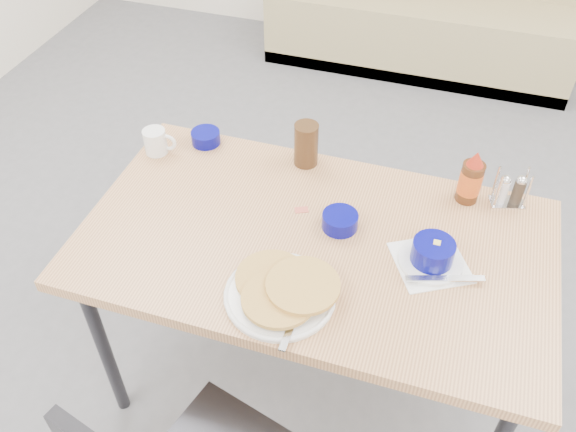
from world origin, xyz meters
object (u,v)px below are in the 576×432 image
(grits_setting, at_px, (432,255))
(creamer_bowl, at_px, (206,137))
(condiment_caddy, at_px, (510,192))
(syrup_bottle, at_px, (471,179))
(dining_table, at_px, (314,253))
(pancake_plate, at_px, (282,291))
(amber_tumbler, at_px, (306,144))
(booth_bench, at_px, (423,10))
(coffee_mug, at_px, (156,141))
(butter_bowl, at_px, (340,221))

(grits_setting, height_order, creamer_bowl, grits_setting)
(condiment_caddy, height_order, syrup_bottle, syrup_bottle)
(dining_table, bearing_deg, pancake_plate, -95.97)
(amber_tumbler, bearing_deg, pancake_plate, -79.66)
(booth_bench, relative_size, coffee_mug, 16.58)
(condiment_caddy, xyz_separation_m, syrup_bottle, (-0.13, -0.02, 0.04))
(amber_tumbler, bearing_deg, coffee_mug, -168.79)
(butter_bowl, bearing_deg, grits_setting, -13.01)
(grits_setting, bearing_deg, butter_bowl, 166.99)
(coffee_mug, distance_m, condiment_caddy, 1.18)
(pancake_plate, bearing_deg, dining_table, 84.03)
(booth_bench, relative_size, butter_bowl, 17.35)
(pancake_plate, distance_m, syrup_bottle, 0.71)
(butter_bowl, bearing_deg, condiment_caddy, 29.23)
(creamer_bowl, height_order, syrup_bottle, syrup_bottle)
(pancake_plate, relative_size, coffee_mug, 2.84)
(creamer_bowl, bearing_deg, pancake_plate, -50.61)
(coffee_mug, bearing_deg, condiment_caddy, 4.90)
(booth_bench, xyz_separation_m, condiment_caddy, (0.54, -2.19, 0.45))
(dining_table, relative_size, amber_tumbler, 9.14)
(creamer_bowl, xyz_separation_m, syrup_bottle, (0.91, -0.02, 0.06))
(dining_table, height_order, condiment_caddy, condiment_caddy)
(creamer_bowl, height_order, amber_tumbler, amber_tumbler)
(dining_table, relative_size, butter_bowl, 12.78)
(pancake_plate, height_order, grits_setting, grits_setting)
(coffee_mug, relative_size, condiment_caddy, 0.90)
(dining_table, distance_m, creamer_bowl, 0.61)
(butter_bowl, bearing_deg, booth_bench, 91.33)
(dining_table, bearing_deg, creamer_bowl, 145.67)
(butter_bowl, bearing_deg, amber_tumbler, 124.97)
(booth_bench, height_order, pancake_plate, booth_bench)
(grits_setting, bearing_deg, booth_bench, 97.72)
(amber_tumbler, height_order, syrup_bottle, syrup_bottle)
(pancake_plate, distance_m, amber_tumbler, 0.59)
(dining_table, xyz_separation_m, coffee_mug, (-0.64, 0.24, 0.11))
(pancake_plate, distance_m, condiment_caddy, 0.80)
(creamer_bowl, bearing_deg, butter_bowl, -25.73)
(pancake_plate, relative_size, grits_setting, 1.13)
(creamer_bowl, relative_size, syrup_bottle, 0.54)
(condiment_caddy, bearing_deg, amber_tumbler, 164.54)
(booth_bench, height_order, coffee_mug, booth_bench)
(coffee_mug, bearing_deg, syrup_bottle, 4.30)
(condiment_caddy, bearing_deg, booth_bench, 88.25)
(grits_setting, relative_size, syrup_bottle, 1.54)
(coffee_mug, relative_size, amber_tumbler, 0.75)
(dining_table, bearing_deg, grits_setting, 1.11)
(condiment_caddy, bearing_deg, creamer_bowl, 164.54)
(grits_setting, bearing_deg, pancake_plate, -146.52)
(grits_setting, height_order, butter_bowl, grits_setting)
(dining_table, height_order, pancake_plate, pancake_plate)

